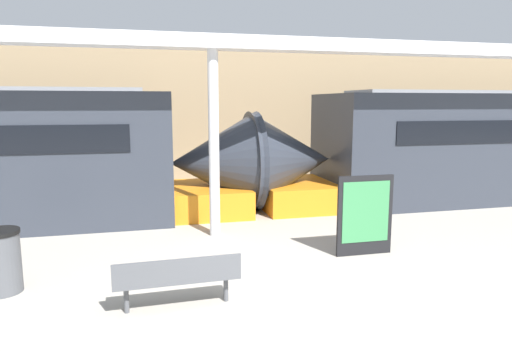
{
  "coord_description": "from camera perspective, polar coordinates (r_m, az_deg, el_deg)",
  "views": [
    {
      "loc": [
        -1.72,
        -5.09,
        2.84
      ],
      "look_at": [
        0.43,
        3.66,
        1.4
      ],
      "focal_mm": 32.0,
      "sensor_mm": 36.0,
      "label": 1
    }
  ],
  "objects": [
    {
      "name": "bench_near",
      "position": [
        6.54,
        -9.77,
        -12.27
      ],
      "size": [
        1.75,
        0.5,
        0.77
      ],
      "rotation": [
        0.0,
        0.0,
        0.03
      ],
      "color": "#4C4F54",
      "rests_on": "ground_plane"
    },
    {
      "name": "ground_plane",
      "position": [
        6.08,
        4.55,
        -18.82
      ],
      "size": [
        60.0,
        60.0,
        0.0
      ],
      "primitive_type": "plane",
      "color": "#A8A093"
    },
    {
      "name": "support_column_near",
      "position": [
        9.69,
        -5.28,
        3.86
      ],
      "size": [
        0.22,
        0.22,
        3.93
      ],
      "primitive_type": "cylinder",
      "color": "silver",
      "rests_on": "ground_plane"
    },
    {
      "name": "canopy_beam",
      "position": [
        9.73,
        -5.47,
        16.31
      ],
      "size": [
        28.0,
        0.6,
        0.28
      ],
      "primitive_type": "cube",
      "color": "silver",
      "rests_on": "support_column_near"
    },
    {
      "name": "station_wall",
      "position": [
        15.84,
        -7.63,
        7.77
      ],
      "size": [
        56.0,
        0.2,
        5.0
      ],
      "primitive_type": "cube",
      "color": "#9E8460",
      "rests_on": "ground_plane"
    },
    {
      "name": "trash_bin",
      "position": [
        7.97,
        -29.33,
        -9.29
      ],
      "size": [
        0.6,
        0.6,
        0.97
      ],
      "color": "#4C4F54",
      "rests_on": "ground_plane"
    },
    {
      "name": "poster_board",
      "position": [
        8.82,
        13.46,
        -4.77
      ],
      "size": [
        1.1,
        0.07,
        1.52
      ],
      "color": "black",
      "rests_on": "ground_plane"
    }
  ]
}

